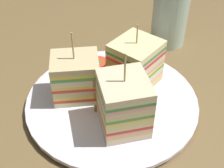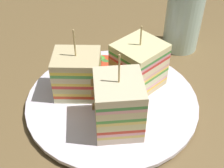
# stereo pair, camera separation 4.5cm
# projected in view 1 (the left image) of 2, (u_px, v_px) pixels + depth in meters

# --- Properties ---
(ground_plane) EXTENTS (1.12, 0.92, 0.02)m
(ground_plane) POSITION_uv_depth(u_px,v_px,m) (112.00, 108.00, 0.49)
(ground_plane) COLOR brown
(plate) EXTENTS (0.27, 0.27, 0.01)m
(plate) POSITION_uv_depth(u_px,v_px,m) (112.00, 101.00, 0.48)
(plate) COLOR white
(plate) RESTS_ON ground_plane
(sandwich_wedge_0) EXTENTS (0.10, 0.10, 0.11)m
(sandwich_wedge_0) POSITION_uv_depth(u_px,v_px,m) (135.00, 63.00, 0.48)
(sandwich_wedge_0) COLOR #DCC188
(sandwich_wedge_0) RESTS_ON plate
(sandwich_wedge_1) EXTENTS (0.06, 0.08, 0.11)m
(sandwich_wedge_1) POSITION_uv_depth(u_px,v_px,m) (76.00, 77.00, 0.46)
(sandwich_wedge_1) COLOR beige
(sandwich_wedge_1) RESTS_ON plate
(sandwich_wedge_2) EXTENTS (0.07, 0.07, 0.12)m
(sandwich_wedge_2) POSITION_uv_depth(u_px,v_px,m) (124.00, 104.00, 0.41)
(sandwich_wedge_2) COLOR beige
(sandwich_wedge_2) RESTS_ON plate
(chip_pile) EXTENTS (0.07, 0.06, 0.01)m
(chip_pile) POSITION_uv_depth(u_px,v_px,m) (115.00, 98.00, 0.47)
(chip_pile) COLOR #E7CE75
(chip_pile) RESTS_ON plate
(salad_garnish) EXTENTS (0.05, 0.06, 0.01)m
(salad_garnish) POSITION_uv_depth(u_px,v_px,m) (92.00, 63.00, 0.54)
(salad_garnish) COLOR #4C933B
(salad_garnish) RESTS_ON plate
(drinking_glass) EXTENTS (0.07, 0.07, 0.12)m
(drinking_glass) POSITION_uv_depth(u_px,v_px,m) (169.00, 20.00, 0.59)
(drinking_glass) COLOR silver
(drinking_glass) RESTS_ON ground_plane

